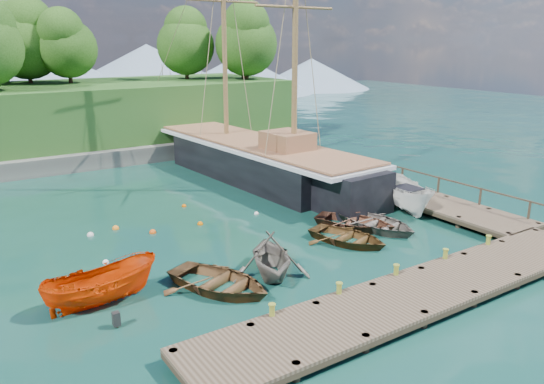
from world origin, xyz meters
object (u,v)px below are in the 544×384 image
(rowboat_1, at_px, (271,275))
(rowboat_3, at_px, (378,229))
(schooner, at_px, (258,163))
(rowboat_4, at_px, (355,228))
(cabin_boat_white, at_px, (406,211))
(rowboat_2, at_px, (348,243))
(rowboat_0, at_px, (220,290))
(motorboat_orange, at_px, (103,304))

(rowboat_1, xyz_separation_m, rowboat_3, (7.90, 1.65, 0.00))
(rowboat_1, relative_size, schooner, 0.14)
(rowboat_4, bearing_deg, cabin_boat_white, -22.46)
(cabin_boat_white, bearing_deg, rowboat_2, -137.92)
(rowboat_3, bearing_deg, rowboat_4, 126.07)
(rowboat_0, distance_m, schooner, 17.86)
(rowboat_0, relative_size, rowboat_3, 1.03)
(rowboat_1, height_order, cabin_boat_white, cabin_boat_white)
(rowboat_3, height_order, schooner, schooner)
(rowboat_3, relative_size, schooner, 0.16)
(schooner, bearing_deg, rowboat_3, -94.99)
(rowboat_0, relative_size, rowboat_2, 1.12)
(rowboat_0, bearing_deg, rowboat_3, -14.48)
(rowboat_0, height_order, motorboat_orange, motorboat_orange)
(rowboat_1, xyz_separation_m, motorboat_orange, (-6.78, 1.37, 0.00))
(rowboat_0, distance_m, rowboat_3, 10.52)
(rowboat_3, distance_m, cabin_boat_white, 3.92)
(rowboat_4, relative_size, schooner, 0.15)
(rowboat_2, height_order, rowboat_3, rowboat_3)
(rowboat_3, bearing_deg, schooner, 79.50)
(rowboat_2, relative_size, rowboat_4, 0.95)
(motorboat_orange, bearing_deg, rowboat_2, -95.02)
(rowboat_1, distance_m, motorboat_orange, 6.92)
(rowboat_2, distance_m, schooner, 13.59)
(cabin_boat_white, bearing_deg, rowboat_0, -143.29)
(rowboat_4, xyz_separation_m, motorboat_orange, (-13.83, -1.12, 0.00))
(rowboat_1, bearing_deg, rowboat_4, 43.66)
(rowboat_1, relative_size, rowboat_3, 0.87)
(rowboat_1, distance_m, cabin_boat_white, 11.96)
(rowboat_2, distance_m, rowboat_3, 2.71)
(rowboat_3, height_order, cabin_boat_white, cabin_boat_white)
(motorboat_orange, relative_size, schooner, 0.16)
(rowboat_1, bearing_deg, rowboat_3, 35.98)
(rowboat_2, bearing_deg, cabin_boat_white, -0.52)
(rowboat_2, distance_m, motorboat_orange, 12.05)
(rowboat_1, relative_size, rowboat_2, 0.95)
(schooner, bearing_deg, rowboat_0, -130.45)
(rowboat_0, relative_size, schooner, 0.16)
(schooner, bearing_deg, rowboat_2, -106.17)
(rowboat_3, relative_size, rowboat_4, 1.04)
(rowboat_0, bearing_deg, schooner, 29.53)
(rowboat_0, relative_size, rowboat_1, 1.19)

